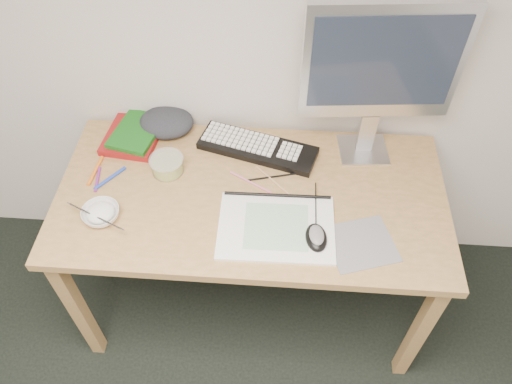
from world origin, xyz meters
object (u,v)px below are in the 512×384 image
keyboard (258,148)px  rice_bowl (101,214)px  monitor (382,67)px  sketchpad (276,227)px  desk (251,208)px

keyboard → rice_bowl: (-0.51, -0.36, 0.01)m
monitor → rice_bowl: size_ratio=4.77×
keyboard → sketchpad: bearing=-60.7°
desk → keyboard: (0.01, 0.22, 0.10)m
desk → rice_bowl: 0.53m
sketchpad → keyboard: size_ratio=0.86×
sketchpad → rice_bowl: bearing=178.9°
desk → sketchpad: sketchpad is taller
sketchpad → keyboard: bearing=102.7°
desk → monitor: monitor is taller
desk → sketchpad: 0.20m
sketchpad → monitor: monitor is taller
rice_bowl → monitor: bearing=23.2°
keyboard → monitor: (0.41, 0.03, 0.37)m
desk → keyboard: bearing=87.9°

